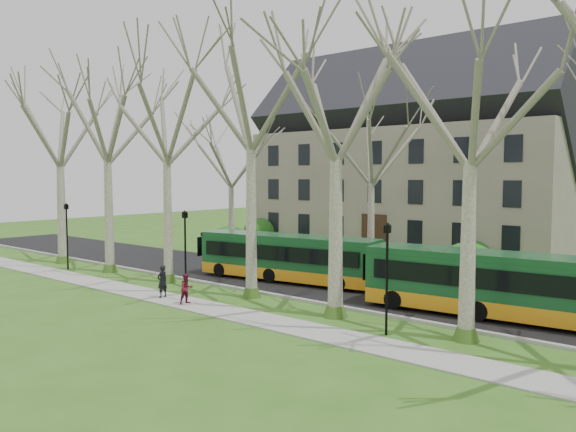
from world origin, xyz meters
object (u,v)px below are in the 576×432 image
(bus_follow, at_px, (499,284))
(pedestrian_b, at_px, (187,289))
(pedestrian_a, at_px, (162,281))
(bus_lead, at_px, (288,257))

(bus_follow, bearing_deg, pedestrian_b, -156.20)
(bus_follow, relative_size, pedestrian_b, 8.02)
(pedestrian_a, height_order, pedestrian_b, pedestrian_a)
(bus_lead, height_order, bus_follow, bus_follow)
(pedestrian_b, bearing_deg, bus_follow, -50.46)
(bus_lead, xyz_separation_m, pedestrian_b, (0.07, -7.68, -0.66))
(bus_lead, xyz_separation_m, bus_follow, (12.54, -0.75, 0.07))
(bus_follow, bearing_deg, bus_lead, 171.31)
(bus_follow, xyz_separation_m, pedestrian_b, (-12.47, -6.93, -0.73))
(bus_follow, relative_size, pedestrian_a, 7.10)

